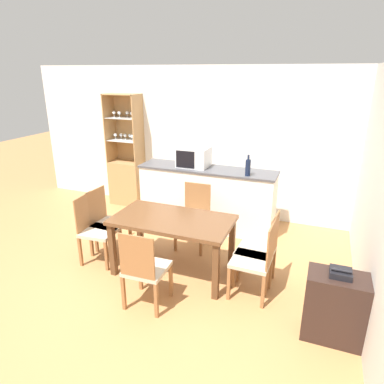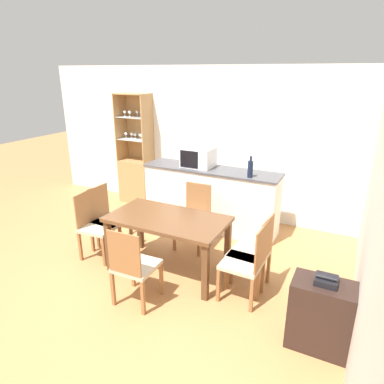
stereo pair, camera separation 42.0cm
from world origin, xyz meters
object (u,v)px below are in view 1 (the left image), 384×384
display_cabinet (127,173)px  microwave (194,157)px  dining_chair_side_left_near (96,229)px  dining_table (173,225)px  dining_chair_head_near (145,269)px  dining_chair_side_right_far (260,250)px  side_cabinet (334,307)px  dining_chair_side_right_near (255,260)px  telephone (341,273)px  dining_chair_side_left_far (107,222)px  wine_bottle (248,167)px  dining_chair_head_far (194,217)px

display_cabinet → microwave: size_ratio=4.31×
dining_chair_side_left_near → microwave: (0.78, 1.60, 0.69)m
dining_table → dining_chair_head_near: bearing=-89.9°
display_cabinet → microwave: (1.54, -0.44, 0.55)m
dining_chair_side_right_far → side_cabinet: bearing=-122.8°
dining_chair_side_right_near → telephone: dining_chair_side_right_near is taller
dining_chair_side_left_far → microwave: (0.78, 1.35, 0.69)m
dining_chair_side_left_near → dining_chair_head_near: size_ratio=1.00×
dining_chair_head_near → dining_chair_side_right_near: bearing=28.2°
dining_chair_side_right_near → microwave: size_ratio=1.93×
dining_chair_side_left_far → display_cabinet: bearing=-154.9°
dining_chair_side_right_far → side_cabinet: (0.84, -0.62, -0.12)m
display_cabinet → dining_chair_side_right_far: display_cabinet is taller
dining_chair_side_right_far → dining_chair_side_left_far: bearing=93.5°
display_cabinet → dining_chair_side_right_far: 3.41m
dining_chair_side_left_far → wine_bottle: size_ratio=2.96×
microwave → dining_chair_head_far: bearing=-68.6°
microwave → telephone: bearing=-41.8°
dining_chair_head_far → dining_chair_side_left_far: 1.23m
dining_chair_head_near → display_cabinet: bearing=122.9°
dining_chair_side_right_near → dining_chair_side_left_far: size_ratio=1.00×
dining_table → dining_chair_head_near: (0.00, -0.74, -0.19)m
dining_chair_head_near → telephone: 1.94m
dining_chair_head_far → wine_bottle: size_ratio=2.96×
dining_chair_side_left_near → dining_chair_side_left_far: same height
dining_chair_side_right_far → microwave: size_ratio=1.93×
dining_chair_side_left_near → dining_chair_side_right_far: size_ratio=1.00×
dining_chair_side_right_near → dining_chair_side_left_near: bearing=91.8°
display_cabinet → dining_chair_side_right_far: size_ratio=2.24×
dining_chair_head_far → microwave: microwave is taller
dining_chair_head_near → telephone: dining_chair_head_near is taller
side_cabinet → dining_chair_side_left_far: bearing=168.2°
microwave → telephone: size_ratio=2.47×
wine_bottle → dining_chair_head_far: bearing=-139.4°
dining_chair_head_far → display_cabinet: bearing=-34.0°
dining_chair_head_near → dining_chair_side_left_near: bearing=148.6°
dining_table → dining_chair_side_right_far: size_ratio=1.59×
dining_chair_head_far → telephone: 2.29m
dining_chair_side_right_near → wine_bottle: bearing=19.0°
dining_chair_side_left_near → wine_bottle: wine_bottle is taller
display_cabinet → dining_chair_side_left_far: size_ratio=2.24×
dining_chair_side_left_near → dining_chair_head_far: bearing=124.4°
dining_chair_side_left_far → side_cabinet: size_ratio=1.36×
dining_chair_head_far → microwave: (-0.29, 0.74, 0.69)m
dining_chair_head_near → side_cabinet: dining_chair_head_near is taller
side_cabinet → display_cabinet: bearing=147.1°
dining_chair_side_left_near → dining_chair_side_right_far: 2.15m
display_cabinet → dining_chair_head_near: (1.83, -2.65, -0.14)m
display_cabinet → dining_chair_side_right_near: size_ratio=2.24×
display_cabinet → telephone: bearing=-32.8°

